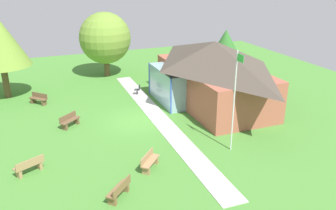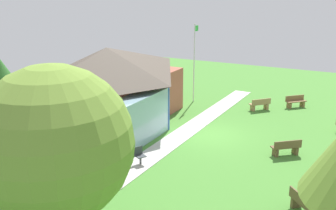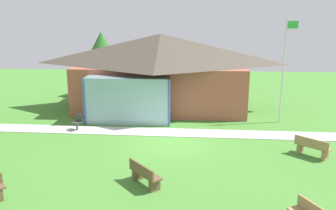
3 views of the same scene
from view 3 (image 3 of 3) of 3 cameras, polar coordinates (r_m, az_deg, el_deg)
The scene contains 8 objects.
ground_plane at distance 17.31m, azimuth 1.10°, elevation -5.90°, with size 44.00×44.00×0.00m, color #478433.
pavilion at distance 22.64m, azimuth -1.39°, elevation 5.46°, with size 11.36×6.92×4.78m.
footpath at distance 18.58m, azimuth 1.31°, elevation -4.41°, with size 20.61×1.30×0.03m, color #BCB7B2.
flagpole at distance 20.65m, azimuth 17.99°, elevation 5.82°, with size 0.64×0.08×5.76m.
bench_front_center at distance 13.07m, azimuth -3.76°, elevation -11.04°, with size 1.31×1.42×0.84m.
bench_mid_right at distance 16.71m, azimuth 21.96°, elevation -6.29°, with size 1.41×1.33×0.84m.
patio_chair_west at distance 19.47m, azimuth -14.17°, elevation -2.73°, with size 0.60×0.60×0.86m.
tree_behind_pavilion_left at distance 27.07m, azimuth -10.49°, elevation 8.16°, with size 3.41×3.41×4.72m.
Camera 3 is at (0.78, -16.21, 6.02)m, focal length 38.32 mm.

